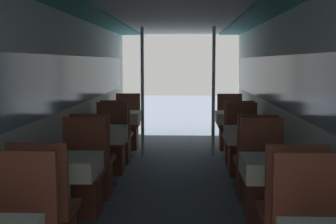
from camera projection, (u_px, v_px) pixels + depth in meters
The scene contains 21 objects.
wall_left at pixel (56, 104), 5.06m from camera, with size 0.05×10.29×2.09m.
wall_right at pixel (293, 105), 4.96m from camera, with size 0.05×10.29×2.09m.
ceiling_panel at pixel (173, 4), 4.90m from camera, with size 2.54×10.29×0.07m.
dining_table_left_1 at pixel (66, 170), 4.06m from camera, with size 0.57×0.57×0.72m.
chair_left_far_1 at pixel (81, 186), 4.68m from camera, with size 0.44×0.44×0.97m.
dining_table_left_2 at pixel (103, 137), 5.85m from camera, with size 0.57×0.57×0.72m.
chair_left_near_2 at pixel (94, 172), 5.30m from camera, with size 0.44×0.44×0.97m.
chair_left_far_2 at pixel (111, 152), 6.47m from camera, with size 0.44×0.44×0.97m.
dining_table_left_3 at pixel (122, 119), 7.64m from camera, with size 0.57×0.57×0.72m.
chair_left_near_3 at pixel (117, 144), 7.09m from camera, with size 0.44×0.44×0.97m.
chair_left_far_3 at pixel (127, 132), 8.26m from camera, with size 0.44×0.44×0.97m.
support_pole_left_3 at pixel (142, 92), 7.58m from camera, with size 0.05×0.05×2.09m.
dining_table_right_1 at pixel (276, 172), 3.99m from camera, with size 0.57×0.57×0.72m.
chair_right_far_1 at pixel (264, 188), 4.61m from camera, with size 0.44×0.44×0.97m.
dining_table_right_2 at pixel (248, 138), 5.78m from camera, with size 0.57×0.57×0.72m.
chair_right_near_2 at pixel (255, 173), 5.23m from camera, with size 0.44×0.44×0.97m.
chair_right_far_2 at pixel (242, 153), 6.40m from camera, with size 0.44×0.44×0.97m.
dining_table_right_3 at pixel (234, 120), 7.57m from camera, with size 0.57×0.57×0.72m.
chair_right_near_3 at pixel (237, 145), 7.02m from camera, with size 0.44×0.44×0.97m.
chair_right_far_3 at pixel (230, 133), 8.19m from camera, with size 0.44×0.44×0.97m.
support_pole_right_3 at pixel (213, 92), 7.54m from camera, with size 0.05×0.05×2.09m.
Camera 1 is at (0.14, -1.24, 1.53)m, focal length 50.00 mm.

